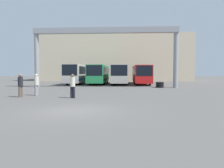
% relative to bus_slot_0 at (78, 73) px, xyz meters
% --- Properties ---
extents(ground_plane, '(200.00, 200.00, 0.00)m').
position_rel_bus_slot_0_xyz_m(ground_plane, '(5.29, -25.70, -1.82)').
color(ground_plane, '#514F4C').
extents(building_backdrop, '(34.77, 12.00, 10.44)m').
position_rel_bus_slot_0_xyz_m(building_backdrop, '(5.29, 16.52, 3.40)').
color(building_backdrop, beige).
rests_on(building_backdrop, ground).
extents(overhead_gantry, '(18.65, 0.80, 7.67)m').
position_rel_bus_slot_0_xyz_m(overhead_gantry, '(5.29, -8.33, 4.25)').
color(overhead_gantry, gray).
rests_on(overhead_gantry, ground).
extents(bus_slot_0, '(2.43, 11.83, 3.17)m').
position_rel_bus_slot_0_xyz_m(bus_slot_0, '(0.00, 0.00, 0.00)').
color(bus_slot_0, beige).
rests_on(bus_slot_0, ground).
extents(bus_slot_1, '(2.51, 12.39, 3.07)m').
position_rel_bus_slot_0_xyz_m(bus_slot_1, '(3.53, 0.28, -0.05)').
color(bus_slot_1, '#268C4C').
rests_on(bus_slot_1, ground).
extents(bus_slot_2, '(2.58, 10.65, 3.10)m').
position_rel_bus_slot_0_xyz_m(bus_slot_2, '(7.05, -0.59, -0.04)').
color(bus_slot_2, beige).
rests_on(bus_slot_2, ground).
extents(bus_slot_3, '(2.51, 11.82, 3.00)m').
position_rel_bus_slot_0_xyz_m(bus_slot_3, '(10.58, -0.01, -0.09)').
color(bus_slot_3, red).
rests_on(bus_slot_3, ground).
extents(pedestrian_far_center, '(0.38, 0.38, 1.82)m').
position_rel_bus_slot_0_xyz_m(pedestrian_far_center, '(3.92, -20.28, -0.86)').
color(pedestrian_far_center, black).
rests_on(pedestrian_far_center, ground).
extents(pedestrian_mid_right, '(0.38, 0.38, 1.84)m').
position_rel_bus_slot_0_xyz_m(pedestrian_mid_right, '(-0.32, -19.88, -0.85)').
color(pedestrian_mid_right, brown).
rests_on(pedestrian_mid_right, ground).
extents(pedestrian_near_center, '(0.38, 0.38, 1.83)m').
position_rel_bus_slot_0_xyz_m(pedestrian_near_center, '(0.43, -18.63, -0.86)').
color(pedestrian_near_center, gray).
rests_on(pedestrian_near_center, ground).
extents(tire_stack, '(1.04, 1.04, 0.72)m').
position_rel_bus_slot_0_xyz_m(tire_stack, '(12.31, -8.50, -1.46)').
color(tire_stack, black).
rests_on(tire_stack, ground).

